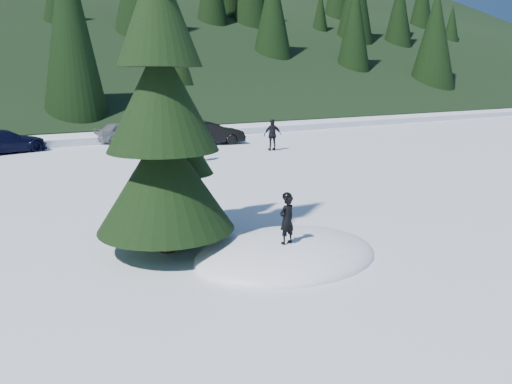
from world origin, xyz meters
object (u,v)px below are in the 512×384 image
spruce_short (180,153)px  car_5 (210,133)px  spruce_tall (162,111)px  child_skier (287,220)px  adult_1 (273,135)px  adult_0 (199,145)px  car_3 (3,141)px  car_4 (126,132)px

spruce_short → car_5: spruce_short is taller
spruce_tall → child_skier: spruce_tall is taller
spruce_short → adult_1: (10.38, 11.09, -1.22)m
adult_0 → car_3: (-7.89, 7.94, -0.14)m
car_5 → adult_1: bearing=-144.5°
adult_0 → adult_1: 5.17m
car_3 → car_4: (7.13, 1.22, 0.02)m
car_5 → car_3: bearing=88.5°
car_3 → car_4: bearing=-95.1°
car_5 → car_4: bearing=57.8°
child_skier → adult_0: (4.39, 13.57, -0.23)m
spruce_tall → adult_0: spruce_tall is taller
spruce_tall → adult_1: size_ratio=4.88×
adult_1 → car_4: (-5.82, 8.07, -0.22)m
adult_0 → car_3: 11.20m
spruce_short → adult_0: 11.41m
car_4 → car_5: car_5 is taller
adult_0 → car_5: bearing=179.3°
spruce_short → car_3: 18.19m
spruce_short → car_5: 17.57m
spruce_tall → adult_1: (11.38, 12.49, -2.44)m
spruce_short → car_5: size_ratio=1.27×
child_skier → car_3: (-3.51, 21.51, -0.37)m
spruce_tall → car_4: (5.56, 20.57, -2.66)m
adult_0 → car_5: 6.19m
spruce_short → adult_1: bearing=46.9°
adult_1 → car_5: bearing=-53.4°
adult_0 → car_3: bearing=-104.4°
child_skier → adult_1: (9.44, 14.66, -0.14)m
spruce_short → car_4: bearing=76.6°
adult_1 → car_4: adult_1 is taller
spruce_tall → car_5: size_ratio=2.04×
spruce_short → car_5: bearing=60.8°
adult_0 → car_4: adult_0 is taller
child_skier → car_3: bearing=-88.7°
adult_0 → spruce_tall: bearing=1.8°
child_skier → car_4: bearing=-107.0°
spruce_tall → car_4: size_ratio=2.22×
spruce_short → adult_0: spruce_short is taller
adult_1 → car_5: 4.58m
car_3 → adult_0: bearing=-150.0°
child_skier → adult_0: bearing=-115.8°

